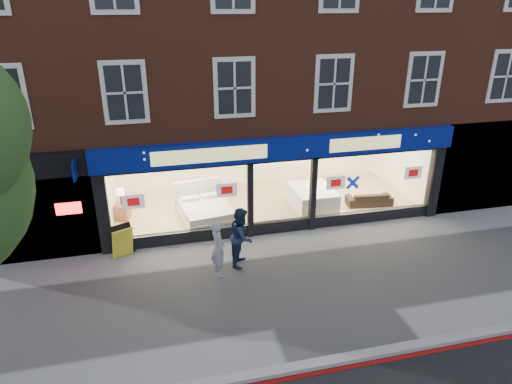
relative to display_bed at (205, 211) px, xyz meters
name	(u,v)px	position (x,y,z in m)	size (l,w,h in m)	color
ground	(313,283)	(2.35, -4.33, -0.42)	(120.00, 120.00, 0.00)	gray
kerb_line	(364,364)	(2.35, -7.43, -0.42)	(60.00, 0.10, 0.01)	#8C0A07
kerb_stone	(360,356)	(2.35, -7.23, -0.36)	(60.00, 0.25, 0.12)	gray
showroom_floor	(264,204)	(2.35, 0.92, -0.37)	(11.00, 4.50, 0.10)	tan
building	(253,13)	(2.33, 2.60, 6.25)	(19.00, 8.26, 10.30)	brown
display_bed	(205,211)	(0.00, 0.00, 0.00)	(1.95, 2.26, 1.15)	beige
bedside_table	(122,212)	(-2.75, 0.73, -0.05)	(0.45, 0.45, 0.55)	brown
mattress_stack	(312,198)	(3.95, 0.15, 0.03)	(1.43, 1.81, 0.71)	white
sofa	(369,198)	(6.05, -0.17, -0.08)	(1.65, 0.65, 0.48)	black
a_board	(123,241)	(-2.67, -1.63, 0.06)	(0.64, 0.41, 0.98)	yellow
pedestrian_grey	(218,248)	(-0.07, -3.28, 0.38)	(0.59, 0.39, 1.62)	#95979C
pedestrian_blue	(242,236)	(0.68, -2.88, 0.45)	(0.85, 0.66, 1.76)	#192646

